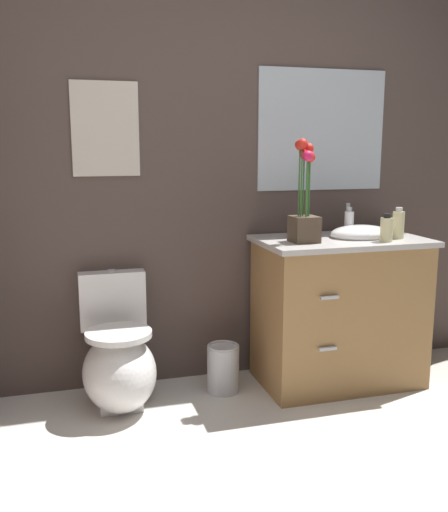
{
  "coord_description": "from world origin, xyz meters",
  "views": [
    {
      "loc": [
        -0.84,
        -1.51,
        1.35
      ],
      "look_at": [
        -0.02,
        1.31,
        0.79
      ],
      "focal_mm": 40.24,
      "sensor_mm": 36.0,
      "label": 1
    }
  ],
  "objects_px": {
    "soap_bottle": "(398,224)",
    "lotion_bottle": "(349,222)",
    "wall_poster": "(105,129)",
    "trash_bin": "(223,368)",
    "toilet": "(118,362)",
    "wall_mirror": "(322,130)",
    "vanity_cabinet": "(339,309)",
    "flower_vase": "(305,205)",
    "hand_wash_bottle": "(387,229)"
  },
  "relations": [
    {
      "from": "flower_vase",
      "to": "hand_wash_bottle",
      "type": "xyz_separation_m",
      "value": [
        0.43,
        -0.11,
        -0.13
      ]
    },
    {
      "from": "lotion_bottle",
      "to": "wall_poster",
      "type": "bearing_deg",
      "value": 172.18
    },
    {
      "from": "toilet",
      "to": "wall_mirror",
      "type": "xyz_separation_m",
      "value": [
        1.26,
        0.27,
        1.21
      ]
    },
    {
      "from": "toilet",
      "to": "soap_bottle",
      "type": "bearing_deg",
      "value": -4.3
    },
    {
      "from": "toilet",
      "to": "soap_bottle",
      "type": "height_order",
      "value": "soap_bottle"
    },
    {
      "from": "flower_vase",
      "to": "hand_wash_bottle",
      "type": "relative_size",
      "value": 3.59
    },
    {
      "from": "flower_vase",
      "to": "lotion_bottle",
      "type": "bearing_deg",
      "value": 25.17
    },
    {
      "from": "vanity_cabinet",
      "to": "trash_bin",
      "type": "bearing_deg",
      "value": 176.42
    },
    {
      "from": "flower_vase",
      "to": "lotion_bottle",
      "type": "distance_m",
      "value": 0.42
    },
    {
      "from": "hand_wash_bottle",
      "to": "vanity_cabinet",
      "type": "bearing_deg",
      "value": 135.63
    },
    {
      "from": "vanity_cabinet",
      "to": "wall_mirror",
      "type": "distance_m",
      "value": 1.06
    },
    {
      "from": "soap_bottle",
      "to": "hand_wash_bottle",
      "type": "height_order",
      "value": "soap_bottle"
    },
    {
      "from": "wall_mirror",
      "to": "trash_bin",
      "type": "bearing_deg",
      "value": -159.86
    },
    {
      "from": "soap_bottle",
      "to": "hand_wash_bottle",
      "type": "bearing_deg",
      "value": -147.2
    },
    {
      "from": "vanity_cabinet",
      "to": "wall_poster",
      "type": "bearing_deg",
      "value": 166.89
    },
    {
      "from": "toilet",
      "to": "wall_mirror",
      "type": "bearing_deg",
      "value": 11.99
    },
    {
      "from": "vanity_cabinet",
      "to": "flower_vase",
      "type": "distance_m",
      "value": 0.67
    },
    {
      "from": "soap_bottle",
      "to": "lotion_bottle",
      "type": "xyz_separation_m",
      "value": [
        -0.2,
        0.2,
        -0.01
      ]
    },
    {
      "from": "trash_bin",
      "to": "wall_poster",
      "type": "xyz_separation_m",
      "value": [
        -0.58,
        0.25,
        1.31
      ]
    },
    {
      "from": "toilet",
      "to": "lotion_bottle",
      "type": "bearing_deg",
      "value": 3.4
    },
    {
      "from": "flower_vase",
      "to": "wall_poster",
      "type": "distance_m",
      "value": 1.13
    },
    {
      "from": "toilet",
      "to": "vanity_cabinet",
      "type": "xyz_separation_m",
      "value": [
        1.26,
        -0.03,
        0.19
      ]
    },
    {
      "from": "vanity_cabinet",
      "to": "hand_wash_bottle",
      "type": "distance_m",
      "value": 0.54
    },
    {
      "from": "trash_bin",
      "to": "vanity_cabinet",
      "type": "bearing_deg",
      "value": -3.58
    },
    {
      "from": "lotion_bottle",
      "to": "wall_mirror",
      "type": "height_order",
      "value": "wall_mirror"
    },
    {
      "from": "toilet",
      "to": "lotion_bottle",
      "type": "xyz_separation_m",
      "value": [
        1.36,
        0.08,
        0.68
      ]
    },
    {
      "from": "lotion_bottle",
      "to": "hand_wash_bottle",
      "type": "relative_size",
      "value": 1.06
    },
    {
      "from": "vanity_cabinet",
      "to": "hand_wash_bottle",
      "type": "height_order",
      "value": "vanity_cabinet"
    },
    {
      "from": "hand_wash_bottle",
      "to": "soap_bottle",
      "type": "bearing_deg",
      "value": 32.8
    },
    {
      "from": "toilet",
      "to": "flower_vase",
      "type": "relative_size",
      "value": 1.26
    },
    {
      "from": "trash_bin",
      "to": "wall_mirror",
      "type": "relative_size",
      "value": 0.34
    },
    {
      "from": "hand_wash_bottle",
      "to": "wall_poster",
      "type": "bearing_deg",
      "value": 162.09
    },
    {
      "from": "hand_wash_bottle",
      "to": "wall_mirror",
      "type": "xyz_separation_m",
      "value": [
        -0.18,
        0.46,
        0.53
      ]
    },
    {
      "from": "toilet",
      "to": "hand_wash_bottle",
      "type": "bearing_deg",
      "value": -7.8
    },
    {
      "from": "wall_poster",
      "to": "trash_bin",
      "type": "bearing_deg",
      "value": -23.57
    },
    {
      "from": "hand_wash_bottle",
      "to": "wall_poster",
      "type": "distance_m",
      "value": 1.6
    },
    {
      "from": "toilet",
      "to": "wall_mirror",
      "type": "relative_size",
      "value": 0.86
    },
    {
      "from": "vanity_cabinet",
      "to": "wall_mirror",
      "type": "height_order",
      "value": "wall_mirror"
    },
    {
      "from": "toilet",
      "to": "lotion_bottle",
      "type": "relative_size",
      "value": 4.27
    },
    {
      "from": "wall_poster",
      "to": "soap_bottle",
      "type": "bearing_deg",
      "value": -13.86
    },
    {
      "from": "soap_bottle",
      "to": "flower_vase",
      "type": "bearing_deg",
      "value": 176.97
    },
    {
      "from": "hand_wash_bottle",
      "to": "trash_bin",
      "type": "height_order",
      "value": "hand_wash_bottle"
    },
    {
      "from": "soap_bottle",
      "to": "trash_bin",
      "type": "distance_m",
      "value": 1.27
    },
    {
      "from": "toilet",
      "to": "wall_mirror",
      "type": "height_order",
      "value": "wall_mirror"
    },
    {
      "from": "toilet",
      "to": "flower_vase",
      "type": "bearing_deg",
      "value": -5.0
    },
    {
      "from": "wall_mirror",
      "to": "toilet",
      "type": "bearing_deg",
      "value": -168.01
    },
    {
      "from": "vanity_cabinet",
      "to": "lotion_bottle",
      "type": "xyz_separation_m",
      "value": [
        0.1,
        0.11,
        0.49
      ]
    },
    {
      "from": "soap_bottle",
      "to": "lotion_bottle",
      "type": "distance_m",
      "value": 0.28
    },
    {
      "from": "vanity_cabinet",
      "to": "lotion_bottle",
      "type": "distance_m",
      "value": 0.51
    },
    {
      "from": "toilet",
      "to": "hand_wash_bottle",
      "type": "height_order",
      "value": "hand_wash_bottle"
    }
  ]
}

